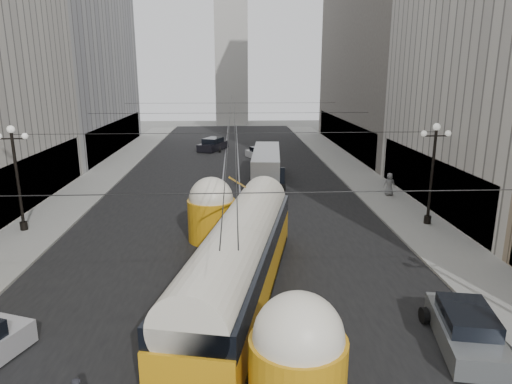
{
  "coord_description": "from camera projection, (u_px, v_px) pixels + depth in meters",
  "views": [
    {
      "loc": [
        0.34,
        -9.11,
        9.46
      ],
      "look_at": [
        1.36,
        12.06,
        3.92
      ],
      "focal_mm": 32.0,
      "sensor_mm": 36.0,
      "label": 1
    }
  ],
  "objects": [
    {
      "name": "sidewalk_left",
      "position": [
        111.0,
        170.0,
        45.39
      ],
      "size": [
        4.0,
        72.0,
        0.15
      ],
      "primitive_type": "cube",
      "color": "gray",
      "rests_on": "ground"
    },
    {
      "name": "road",
      "position": [
        231.0,
        177.0,
        42.59
      ],
      "size": [
        20.0,
        85.0,
        0.02
      ],
      "primitive_type": "cube",
      "color": "black",
      "rests_on": "ground"
    },
    {
      "name": "distant_tower",
      "position": [
        231.0,
        42.0,
        84.7
      ],
      "size": [
        6.0,
        6.0,
        31.36
      ],
      "color": "#B2AFA8",
      "rests_on": "ground"
    },
    {
      "name": "sedan_dark_far",
      "position": [
        213.0,
        145.0,
        57.37
      ],
      "size": [
        3.89,
        5.38,
        1.57
      ],
      "color": "black",
      "rests_on": "ground"
    },
    {
      "name": "catenary",
      "position": [
        231.0,
        115.0,
        40.13
      ],
      "size": [
        25.0,
        72.0,
        0.23
      ],
      "color": "black",
      "rests_on": "ground"
    },
    {
      "name": "lamppost_left_mid",
      "position": [
        17.0,
        172.0,
        27.04
      ],
      "size": [
        1.86,
        0.44,
        6.37
      ],
      "color": "black",
      "rests_on": "sidewalk_left"
    },
    {
      "name": "sedan_white_far",
      "position": [
        260.0,
        154.0,
        51.39
      ],
      "size": [
        3.31,
        4.6,
        1.34
      ],
      "color": "white",
      "rests_on": "ground"
    },
    {
      "name": "city_bus",
      "position": [
        266.0,
        165.0,
        40.72
      ],
      "size": [
        3.23,
        11.13,
        2.79
      ],
      "color": "gray",
      "rests_on": "ground"
    },
    {
      "name": "sidewalk_right",
      "position": [
        349.0,
        168.0,
        46.51
      ],
      "size": [
        4.0,
        72.0,
        0.15
      ],
      "primitive_type": "cube",
      "color": "gray",
      "rests_on": "ground"
    },
    {
      "name": "sedan_grey",
      "position": [
        466.0,
        329.0,
        16.19
      ],
      "size": [
        2.72,
        4.82,
        1.43
      ],
      "color": "slate",
      "rests_on": "ground"
    },
    {
      "name": "lamppost_right_mid",
      "position": [
        433.0,
        168.0,
        28.21
      ],
      "size": [
        1.86,
        0.44,
        6.37
      ],
      "color": "black",
      "rests_on": "sidewalk_right"
    },
    {
      "name": "streetcar",
      "position": [
        239.0,
        257.0,
        19.39
      ],
      "size": [
        5.79,
        17.01,
        3.8
      ],
      "color": "#C88811",
      "rests_on": "ground"
    },
    {
      "name": "pedestrian_sidewalk_right",
      "position": [
        389.0,
        184.0,
        35.57
      ],
      "size": [
        0.93,
        0.63,
        1.78
      ],
      "primitive_type": "imported",
      "rotation": [
        0.0,
        0.0,
        3.03
      ],
      "color": "slate",
      "rests_on": "sidewalk_right"
    },
    {
      "name": "rail_left",
      "position": [
        223.0,
        178.0,
        42.55
      ],
      "size": [
        0.12,
        85.0,
        0.04
      ],
      "primitive_type": "cube",
      "color": "gray",
      "rests_on": "ground"
    },
    {
      "name": "building_left_far",
      "position": [
        58.0,
        30.0,
        53.01
      ],
      "size": [
        12.6,
        28.6,
        28.6
      ],
      "color": "#999999",
      "rests_on": "ground"
    },
    {
      "name": "building_right_far",
      "position": [
        397.0,
        14.0,
        54.36
      ],
      "size": [
        12.6,
        32.6,
        32.6
      ],
      "color": "#514C47",
      "rests_on": "ground"
    },
    {
      "name": "rail_right",
      "position": [
        239.0,
        177.0,
        42.62
      ],
      "size": [
        0.12,
        85.0,
        0.04
      ],
      "primitive_type": "cube",
      "color": "gray",
      "rests_on": "ground"
    }
  ]
}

